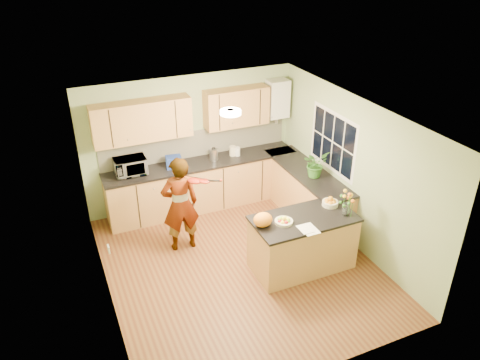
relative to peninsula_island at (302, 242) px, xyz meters
name	(u,v)px	position (x,y,z in m)	size (l,w,h in m)	color
floor	(239,265)	(-0.89, 0.42, -0.45)	(4.50, 4.50, 0.00)	#562B18
ceiling	(239,116)	(-0.89, 0.42, 2.05)	(4.00, 4.50, 0.02)	silver
wall_back	(191,141)	(-0.89, 2.67, 0.80)	(4.00, 0.02, 2.50)	#95B07D
wall_front	(322,293)	(-0.89, -1.83, 0.80)	(4.00, 0.02, 2.50)	#95B07D
wall_left	(100,227)	(-2.89, 0.42, 0.80)	(0.02, 4.50, 2.50)	#95B07D
wall_right	(352,172)	(1.11, 0.42, 0.80)	(0.02, 4.50, 2.50)	#95B07D
back_counter	(203,184)	(-0.79, 2.37, 0.02)	(3.64, 0.62, 0.94)	tan
right_counter	(306,194)	(0.81, 1.27, 0.02)	(0.62, 2.24, 0.94)	tan
splashback	(196,143)	(-0.79, 2.65, 0.75)	(3.60, 0.02, 0.52)	beige
upper_cabinets	(183,115)	(-1.06, 2.50, 1.40)	(3.20, 0.34, 0.70)	tan
boiler	(277,99)	(0.81, 2.51, 1.44)	(0.40, 0.30, 0.86)	silver
window_right	(333,142)	(1.11, 1.02, 1.10)	(0.01, 1.30, 1.05)	silver
light_switch	(109,249)	(-2.87, -0.18, 0.85)	(0.02, 0.09, 0.09)	silver
ceiling_lamp	(231,112)	(-0.89, 0.72, 2.01)	(0.30, 0.30, 0.07)	#FFEABF
peninsula_island	(302,242)	(0.00, 0.00, 0.00)	(1.58, 0.81, 0.91)	tan
fruit_dish	(284,221)	(-0.35, 0.00, 0.49)	(0.27, 0.27, 0.09)	beige
orange_bowl	(330,202)	(0.55, 0.15, 0.51)	(0.25, 0.25, 0.15)	beige
flower_vase	(347,198)	(0.60, -0.18, 0.74)	(0.24, 0.24, 0.44)	silver
orange_bag	(263,220)	(-0.67, 0.05, 0.56)	(0.28, 0.24, 0.21)	orange
papers	(309,229)	(-0.10, -0.30, 0.46)	(0.22, 0.30, 0.01)	white
violinist	(180,204)	(-1.56, 1.24, 0.37)	(0.60, 0.40, 1.65)	#D8A384
violin	(195,181)	(-1.36, 1.02, 0.87)	(0.56, 0.22, 0.11)	#4F0C04
microwave	(130,166)	(-2.09, 2.40, 0.64)	(0.54, 0.37, 0.30)	silver
blue_box	(174,162)	(-1.32, 2.35, 0.59)	(0.27, 0.20, 0.22)	navy
kettle	(214,154)	(-0.55, 2.37, 0.61)	(0.16, 0.16, 0.29)	silver
jar_cream	(233,151)	(-0.16, 2.40, 0.58)	(0.12, 0.12, 0.19)	beige
jar_white	(237,151)	(-0.08, 2.36, 0.57)	(0.11, 0.11, 0.17)	silver
potted_plant	(315,164)	(0.81, 1.05, 0.72)	(0.42, 0.36, 0.47)	#336E24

